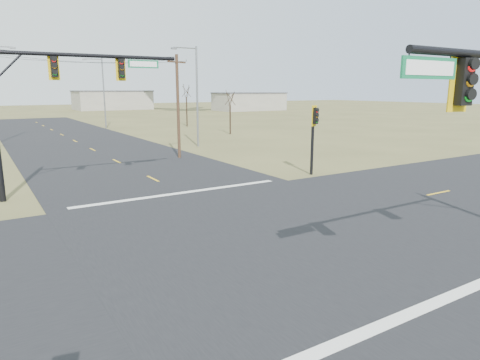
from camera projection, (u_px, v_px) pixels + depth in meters
name	position (u px, v px, depth m)	size (l,w,h in m)	color
ground	(259.00, 231.00, 17.36)	(320.00, 320.00, 0.00)	olive
road_ew	(259.00, 230.00, 17.36)	(160.00, 14.00, 0.02)	black
road_ns	(259.00, 230.00, 17.36)	(14.00, 160.00, 0.02)	black
stop_bar_near	(422.00, 308.00, 11.13)	(12.00, 0.40, 0.01)	silver
stop_bar_far	(182.00, 193.00, 23.58)	(12.00, 0.40, 0.01)	silver
mast_arm_far	(51.00, 88.00, 22.15)	(9.86, 0.40, 7.99)	black
pedestal_signal_ne	(314.00, 125.00, 27.99)	(0.66, 0.57, 4.63)	black
utility_pole_near	(178.00, 105.00, 34.86)	(1.92, 0.93, 8.36)	#4B3320
streetlight_a	(195.00, 91.00, 41.73)	(2.69, 0.28, 9.66)	slate
streetlight_b	(102.00, 89.00, 61.98)	(2.80, 0.33, 10.03)	slate
bare_tree_c	(230.00, 98.00, 53.75)	(2.69, 2.69, 5.84)	black
bare_tree_d	(186.00, 90.00, 64.94)	(3.15, 3.15, 6.78)	black
warehouse_mid	(112.00, 101.00, 121.08)	(20.00, 12.00, 5.00)	#9F9A8D
warehouse_right	(249.00, 102.00, 115.91)	(18.00, 10.00, 4.50)	#9F9A8D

